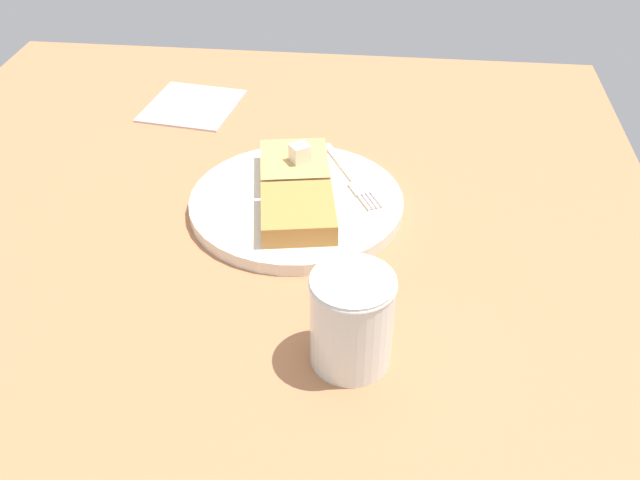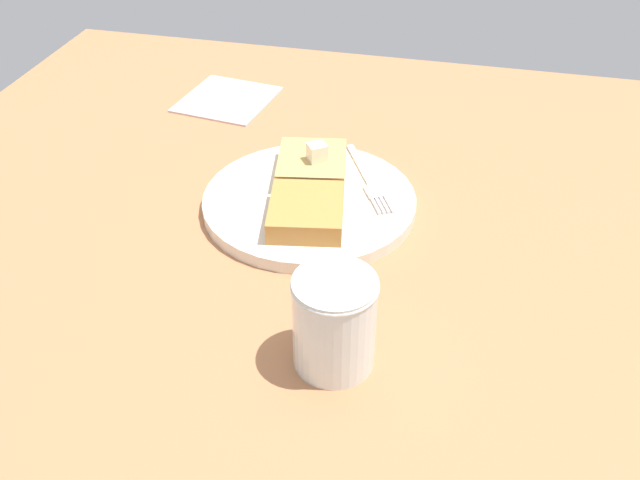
{
  "view_description": "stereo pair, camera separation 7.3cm",
  "coord_description": "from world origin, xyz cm",
  "px_view_note": "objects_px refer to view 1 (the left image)",
  "views": [
    {
      "loc": [
        67.88,
        15.93,
        50.81
      ],
      "look_at": [
        9.85,
        9.64,
        6.54
      ],
      "focal_mm": 40.0,
      "sensor_mm": 36.0,
      "label": 1
    },
    {
      "loc": [
        66.64,
        23.14,
        50.81
      ],
      "look_at": [
        9.85,
        9.64,
        6.54
      ],
      "focal_mm": 40.0,
      "sensor_mm": 36.0,
      "label": 2
    }
  ],
  "objects_px": {
    "plate": "(296,202)",
    "syrup_jar": "(352,324)",
    "napkin": "(192,106)",
    "fork": "(353,179)"
  },
  "relations": [
    {
      "from": "plate",
      "to": "syrup_jar",
      "type": "height_order",
      "value": "syrup_jar"
    },
    {
      "from": "fork",
      "to": "plate",
      "type": "bearing_deg",
      "value": -53.82
    },
    {
      "from": "napkin",
      "to": "fork",
      "type": "bearing_deg",
      "value": 51.44
    },
    {
      "from": "plate",
      "to": "napkin",
      "type": "relative_size",
      "value": 1.89
    },
    {
      "from": "plate",
      "to": "fork",
      "type": "distance_m",
      "value": 0.08
    },
    {
      "from": "plate",
      "to": "syrup_jar",
      "type": "distance_m",
      "value": 0.25
    },
    {
      "from": "plate",
      "to": "fork",
      "type": "xyz_separation_m",
      "value": [
        -0.05,
        0.06,
        0.01
      ]
    },
    {
      "from": "plate",
      "to": "napkin",
      "type": "height_order",
      "value": "plate"
    },
    {
      "from": "fork",
      "to": "syrup_jar",
      "type": "bearing_deg",
      "value": 3.69
    },
    {
      "from": "fork",
      "to": "syrup_jar",
      "type": "relative_size",
      "value": 1.57
    }
  ]
}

